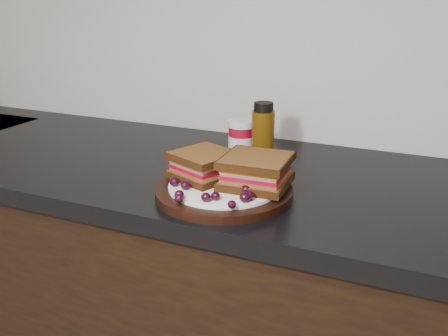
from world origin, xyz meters
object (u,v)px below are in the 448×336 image
(plate, at_px, (224,192))
(condiment_jar, at_px, (241,140))
(sandwich_left, at_px, (204,165))
(oil_bottle, at_px, (263,134))

(plate, relative_size, condiment_jar, 2.83)
(sandwich_left, bearing_deg, plate, -1.78)
(oil_bottle, bearing_deg, plate, -91.13)
(sandwich_left, distance_m, oil_bottle, 0.20)
(sandwich_left, relative_size, condiment_jar, 1.21)
(plate, distance_m, sandwich_left, 0.07)
(condiment_jar, relative_size, oil_bottle, 0.65)
(plate, xyz_separation_m, oil_bottle, (0.00, 0.22, 0.07))
(sandwich_left, xyz_separation_m, oil_bottle, (0.06, 0.19, 0.02))
(condiment_jar, bearing_deg, plate, -76.32)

